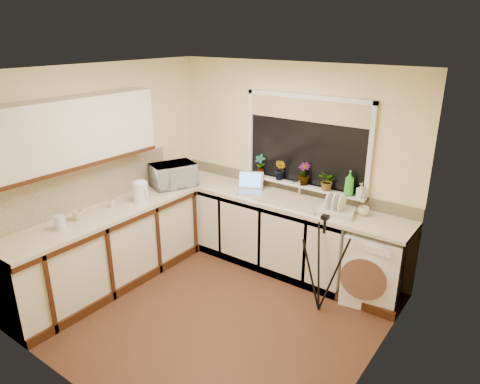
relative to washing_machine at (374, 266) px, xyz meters
name	(u,v)px	position (x,y,z in m)	size (l,w,h in m)	color
floor	(215,310)	(-1.24, -1.18, -0.40)	(3.20, 3.20, 0.00)	#573022
ceiling	(209,70)	(-1.24, -1.18, 2.05)	(3.20, 3.20, 0.00)	white
wall_back	(291,166)	(-1.24, 0.32, 0.82)	(3.20, 3.20, 0.00)	beige
wall_front	(76,266)	(-1.24, -2.68, 0.82)	(3.20, 3.20, 0.00)	beige
wall_left	(106,172)	(-2.84, -1.18, 0.82)	(3.00, 3.00, 0.00)	beige
wall_right	(376,248)	(0.36, -1.18, 0.82)	(3.00, 3.00, 0.00)	beige
base_cabinet_back	(254,227)	(-1.57, 0.02, 0.03)	(2.55, 0.60, 0.86)	silver
base_cabinet_left	(109,250)	(-2.54, -1.48, 0.03)	(0.54, 2.40, 0.86)	silver
worktop_back	(277,199)	(-1.24, 0.02, 0.48)	(3.20, 0.60, 0.04)	beige
worktop_left	(104,214)	(-2.54, -1.48, 0.48)	(0.60, 2.40, 0.04)	beige
upper_cabinet	(74,132)	(-2.68, -1.63, 1.40)	(0.28, 1.90, 0.70)	silver
splashback_left	(86,188)	(-2.83, -1.48, 0.72)	(0.02, 2.40, 0.45)	beige
splashback_back	(289,186)	(-1.24, 0.31, 0.57)	(3.20, 0.02, 0.14)	beige
window_glass	(306,142)	(-1.04, 0.31, 1.15)	(1.50, 0.02, 1.00)	black
window_blind	(307,110)	(-1.04, 0.28, 1.52)	(1.50, 0.02, 0.25)	tan
windowsill	(302,185)	(-1.04, 0.25, 0.63)	(1.60, 0.14, 0.03)	white
sink	(292,200)	(-1.04, 0.02, 0.51)	(0.82, 0.46, 0.03)	tan
faucet	(300,187)	(-1.04, 0.20, 0.62)	(0.03, 0.03, 0.24)	silver
washing_machine	(374,266)	(0.00, 0.00, 0.00)	(0.57, 0.55, 0.81)	white
laptop	(250,186)	(-1.64, 0.02, 0.56)	(0.40, 0.40, 0.22)	#A6A6AE
kettle	(140,192)	(-2.46, -1.02, 0.61)	(0.18, 0.18, 0.23)	white
dish_rack	(336,212)	(-0.46, -0.03, 0.52)	(0.37, 0.28, 0.06)	beige
tripod	(322,264)	(-0.36, -0.53, 0.14)	(0.53, 0.53, 1.08)	black
glass_jug	(60,223)	(-2.53, -2.01, 0.57)	(0.10, 0.10, 0.15)	silver
steel_jar	(113,203)	(-2.58, -1.33, 0.55)	(0.07, 0.07, 0.10)	white
microwave	(173,175)	(-2.53, -0.40, 0.64)	(0.54, 0.36, 0.30)	silver
plant_a	(260,165)	(-1.64, 0.25, 0.78)	(0.14, 0.09, 0.27)	#999999
plant_b	(280,170)	(-1.33, 0.22, 0.78)	(0.14, 0.12, 0.26)	#999999
plant_c	(304,174)	(-1.02, 0.24, 0.78)	(0.15, 0.15, 0.27)	#999999
plant_d	(328,181)	(-0.70, 0.22, 0.76)	(0.20, 0.18, 0.23)	#999999
soap_bottle_green	(349,183)	(-0.44, 0.22, 0.79)	(0.11, 0.11, 0.28)	green
soap_bottle_clear	(361,190)	(-0.30, 0.23, 0.73)	(0.08, 0.08, 0.17)	#999999
cup_back	(364,211)	(-0.21, 0.12, 0.54)	(0.12, 0.12, 0.09)	silver
cup_left	(77,215)	(-2.60, -1.77, 0.55)	(0.11, 0.11, 0.10)	beige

